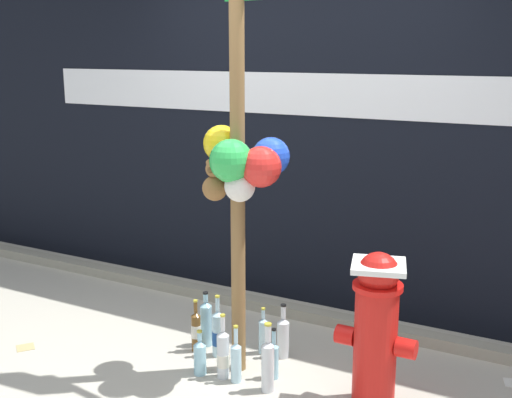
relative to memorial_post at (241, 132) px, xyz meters
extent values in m
plane|color=#ADA899|center=(-0.21, -0.21, -1.49)|extent=(14.00, 14.00, 0.00)
cube|color=black|center=(-0.21, 1.32, 0.06)|extent=(10.00, 0.20, 3.09)
cube|color=silver|center=(-0.29, 1.22, 0.13)|extent=(4.48, 0.01, 0.31)
cube|color=gray|center=(-0.21, 0.93, -1.45)|extent=(8.00, 0.12, 0.08)
cylinder|color=olive|center=(-0.04, 0.03, -0.17)|extent=(0.09, 0.09, 2.64)
sphere|color=yellow|center=(-0.17, 0.07, -0.09)|extent=(0.22, 0.22, 0.22)
sphere|color=red|center=(0.15, -0.03, -0.18)|extent=(0.23, 0.23, 0.23)
sphere|color=green|center=(0.00, -0.10, -0.15)|extent=(0.25, 0.25, 0.25)
sphere|color=blue|center=(0.15, 0.09, -0.14)|extent=(0.22, 0.22, 0.22)
sphere|color=brown|center=(-0.15, -0.04, -0.34)|extent=(0.15, 0.15, 0.15)
sphere|color=brown|center=(-0.15, -0.04, -0.22)|extent=(0.11, 0.11, 0.11)
sphere|color=brown|center=(-0.19, -0.04, -0.19)|extent=(0.04, 0.04, 0.04)
sphere|color=brown|center=(-0.12, -0.04, -0.19)|extent=(0.04, 0.04, 0.04)
sphere|color=brown|center=(-0.15, -0.08, -0.22)|extent=(0.04, 0.04, 0.04)
sphere|color=silver|center=(0.04, -0.08, -0.30)|extent=(0.18, 0.18, 0.18)
sphere|color=silver|center=(0.04, -0.08, -0.16)|extent=(0.13, 0.13, 0.13)
sphere|color=silver|center=(0.00, -0.08, -0.13)|extent=(0.05, 0.05, 0.05)
sphere|color=silver|center=(0.08, -0.08, -0.13)|extent=(0.05, 0.05, 0.05)
sphere|color=#9D9992|center=(0.04, -0.13, -0.16)|extent=(0.04, 0.04, 0.04)
cylinder|color=red|center=(0.83, 0.04, -1.15)|extent=(0.24, 0.24, 0.68)
cylinder|color=red|center=(0.83, 0.04, -0.79)|extent=(0.27, 0.27, 0.03)
sphere|color=red|center=(0.83, 0.04, -0.71)|extent=(0.23, 0.23, 0.23)
cylinder|color=red|center=(0.65, 0.04, -1.11)|extent=(0.11, 0.11, 0.11)
cylinder|color=red|center=(1.00, 0.04, -1.11)|extent=(0.11, 0.11, 0.11)
cube|color=white|center=(0.83, 0.04, -0.67)|extent=(0.36, 0.36, 0.03)
cylinder|color=#B2DBEA|center=(0.03, -0.12, -1.38)|extent=(0.06, 0.06, 0.22)
cone|color=#B2DBEA|center=(0.03, -0.12, -1.25)|extent=(0.06, 0.06, 0.03)
cylinder|color=#B2DBEA|center=(0.03, -0.12, -1.19)|extent=(0.02, 0.02, 0.10)
cylinder|color=gold|center=(0.03, -0.12, -1.14)|extent=(0.03, 0.03, 0.01)
cylinder|color=silver|center=(-0.06, -0.11, -1.35)|extent=(0.08, 0.08, 0.27)
cone|color=silver|center=(-0.06, -0.11, -1.20)|extent=(0.08, 0.08, 0.03)
cylinder|color=silver|center=(-0.06, -0.11, -1.14)|extent=(0.03, 0.03, 0.09)
cylinder|color=silver|center=(-0.06, -0.11, -1.38)|extent=(0.08, 0.08, 0.08)
cylinder|color=gold|center=(-0.06, -0.11, -1.09)|extent=(0.03, 0.03, 0.01)
cylinder|color=#B2DBEA|center=(0.00, 0.29, -1.38)|extent=(0.06, 0.06, 0.22)
cone|color=#B2DBEA|center=(0.00, 0.29, -1.26)|extent=(0.06, 0.06, 0.02)
cylinder|color=#B2DBEA|center=(0.00, 0.29, -1.22)|extent=(0.02, 0.02, 0.06)
cylinder|color=gold|center=(0.00, 0.29, -1.18)|extent=(0.03, 0.03, 0.01)
cylinder|color=#93CCE0|center=(-0.21, -0.14, -1.39)|extent=(0.08, 0.08, 0.19)
cone|color=#93CCE0|center=(-0.21, -0.14, -1.28)|extent=(0.08, 0.08, 0.03)
cylinder|color=#93CCE0|center=(-0.21, -0.14, -1.24)|extent=(0.03, 0.03, 0.05)
cylinder|color=gold|center=(-0.21, -0.14, -1.21)|extent=(0.03, 0.03, 0.01)
cylinder|color=#93CCE0|center=(-0.40, 0.21, -1.35)|extent=(0.08, 0.08, 0.28)
cone|color=#93CCE0|center=(-0.40, 0.21, -1.19)|extent=(0.08, 0.08, 0.03)
cylinder|color=#93CCE0|center=(-0.40, 0.21, -1.15)|extent=(0.03, 0.03, 0.06)
cylinder|color=black|center=(-0.40, 0.21, -1.12)|extent=(0.04, 0.04, 0.01)
cylinder|color=silver|center=(0.13, 0.30, -1.37)|extent=(0.08, 0.08, 0.24)
cone|color=silver|center=(0.13, 0.30, -1.24)|extent=(0.08, 0.08, 0.03)
cylinder|color=silver|center=(0.13, 0.30, -1.18)|extent=(0.03, 0.03, 0.08)
cylinder|color=black|center=(0.13, 0.30, -1.13)|extent=(0.04, 0.04, 0.01)
cylinder|color=#B2DBEA|center=(-0.25, 0.12, -1.35)|extent=(0.07, 0.07, 0.28)
cone|color=#B2DBEA|center=(-0.25, 0.12, -1.20)|extent=(0.07, 0.07, 0.03)
cylinder|color=#B2DBEA|center=(-0.25, 0.12, -1.13)|extent=(0.03, 0.03, 0.09)
cylinder|color=#1E478C|center=(-0.25, 0.12, -1.37)|extent=(0.08, 0.08, 0.09)
cylinder|color=gold|center=(-0.25, 0.12, -1.08)|extent=(0.03, 0.03, 0.01)
cylinder|color=brown|center=(-0.41, 0.11, -1.37)|extent=(0.06, 0.06, 0.25)
cone|color=brown|center=(-0.41, 0.11, -1.23)|extent=(0.06, 0.06, 0.02)
cylinder|color=brown|center=(-0.41, 0.11, -1.18)|extent=(0.02, 0.02, 0.07)
cylinder|color=silver|center=(-0.41, 0.11, -1.35)|extent=(0.06, 0.06, 0.09)
cylinder|color=gold|center=(-0.41, 0.11, -1.14)|extent=(0.03, 0.03, 0.01)
cylinder|color=silver|center=(0.24, -0.12, -1.35)|extent=(0.08, 0.08, 0.28)
cone|color=silver|center=(0.24, -0.12, -1.19)|extent=(0.08, 0.08, 0.03)
cylinder|color=silver|center=(0.24, -0.12, -1.13)|extent=(0.04, 0.04, 0.10)
cylinder|color=gold|center=(0.24, -0.12, -1.07)|extent=(0.04, 0.04, 0.01)
cylinder|color=#93CCE0|center=(0.21, 0.03, -1.39)|extent=(0.06, 0.06, 0.20)
cone|color=#93CCE0|center=(0.21, 0.03, -1.28)|extent=(0.06, 0.06, 0.02)
cylinder|color=#93CCE0|center=(0.21, 0.03, -1.22)|extent=(0.02, 0.02, 0.08)
cylinder|color=black|center=(0.21, 0.03, -1.17)|extent=(0.03, 0.03, 0.01)
cube|color=silver|center=(1.47, 0.65, -1.49)|extent=(0.09, 0.12, 0.01)
cube|color=tan|center=(-1.44, -0.40, -1.49)|extent=(0.16, 0.16, 0.01)
camera|label=1|loc=(1.81, -3.16, 0.45)|focal=45.33mm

